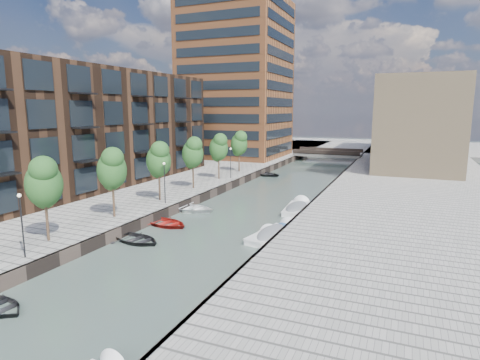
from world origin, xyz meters
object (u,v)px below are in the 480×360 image
Objects in this scene: bridge at (328,154)px; sloop_2 at (166,225)px; tree_2 at (112,168)px; motorboat_2 at (270,239)px; motorboat_3 at (285,229)px; motorboat_4 at (297,208)px; sloop_1 at (137,242)px; sloop_3 at (190,211)px; tree_6 at (239,143)px; tree_4 at (193,152)px; sloop_4 at (266,176)px; tree_3 at (159,159)px; tree_5 at (219,147)px; car at (379,161)px; motorboat_1 at (275,234)px; tree_1 at (44,181)px.

bridge reaches higher than sloop_2.
motorboat_2 is at bearing 7.92° from tree_2.
motorboat_4 reaches higher than motorboat_3.
sloop_3 reaches higher than sloop_1.
tree_6 is at bearing 121.08° from motorboat_3.
bridge is 54.81m from tree_2.
tree_4 is 14.24m from motorboat_4.
sloop_4 reaches higher than sloop_1.
tree_3 is 1.30× the size of sloop_2.
tree_3 is (-8.50, -47.00, 3.92)m from bridge.
tree_4 is at bearing 26.03° from sloop_3.
tree_5 is at bearing 90.00° from tree_4.
sloop_2 is 44.36m from car.
motorboat_1 is at bearing -61.26° from tree_6.
motorboat_4 is (-0.53, 9.18, 0.00)m from motorboat_1.
tree_6 is (0.00, 35.00, 0.00)m from tree_1.
bridge is at bearing 82.07° from tree_1.
tree_5 is 16.66m from motorboat_4.
tree_3 is (0.00, 14.00, 0.00)m from tree_1.
sloop_4 is (3.10, 31.40, -5.31)m from tree_2.
motorboat_3 is at bearing -83.56° from bridge.
motorboat_4 is at bearing 55.49° from tree_1.
bridge is at bearing 96.44° from motorboat_3.
tree_2 and tree_6 have the same top height.
car reaches higher than motorboat_4.
sloop_1 is (4.15, -23.47, -5.31)m from tree_5.
motorboat_1 is (13.71, -25.00, -5.08)m from tree_6.
tree_4 reaches higher than motorboat_4.
motorboat_2 is (9.87, -0.37, 0.09)m from sloop_2.
tree_5 is 23.19m from motorboat_1.
tree_5 is 14.76m from sloop_3.
tree_3 is 1.23× the size of motorboat_2.
tree_2 reaches higher than sloop_2.
tree_5 is at bearing 146.18° from motorboat_4.
motorboat_2 is (13.67, -26.10, -5.22)m from tree_6.
tree_3 is 1.00× the size of tree_4.
sloop_2 is at bearing -51.30° from tree_3.
tree_6 is 1.02× the size of motorboat_4.
tree_4 is 18.98m from motorboat_2.
tree_1 is 0.99× the size of motorboat_1.
car reaches higher than sloop_1.
bridge is 61.71m from tree_1.
tree_2 is at bearing -161.67° from motorboat_3.
tree_1 is 14.00m from tree_3.
sloop_3 is 23.80m from sloop_4.
sloop_1 is (4.15, -9.47, -5.31)m from tree_3.
tree_2 is 1.00× the size of tree_3.
tree_1 is 17.71m from motorboat_1.
bridge reaches higher than car.
bridge is 2.78× the size of motorboat_3.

